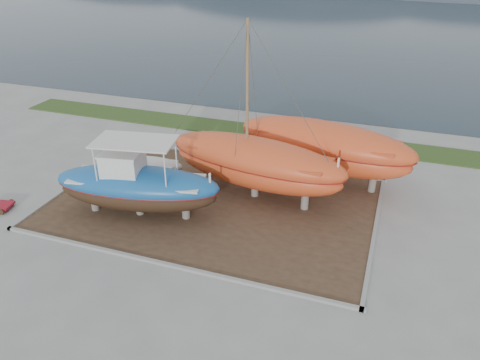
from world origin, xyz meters
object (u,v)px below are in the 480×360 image
(orange_sailboat, at_px, (256,115))
(orange_bare_hull, at_px, (323,152))
(white_dinghy, at_px, (151,168))
(blue_caique, at_px, (137,178))

(orange_sailboat, distance_m, orange_bare_hull, 5.72)
(white_dinghy, bearing_deg, orange_sailboat, -6.96)
(blue_caique, bearing_deg, orange_bare_hull, 30.58)
(white_dinghy, distance_m, orange_bare_hull, 10.88)
(white_dinghy, bearing_deg, orange_bare_hull, 11.60)
(orange_bare_hull, bearing_deg, blue_caique, -129.28)
(white_dinghy, height_order, orange_sailboat, orange_sailboat)
(white_dinghy, distance_m, orange_sailboat, 8.24)
(blue_caique, bearing_deg, orange_sailboat, 26.95)
(blue_caique, distance_m, white_dinghy, 4.70)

